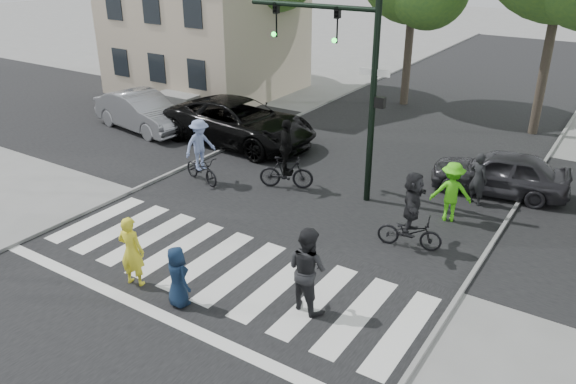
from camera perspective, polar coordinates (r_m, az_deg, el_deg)
name	(u,v)px	position (r m, az deg, el deg)	size (l,w,h in m)	color
ground	(196,286)	(12.86, -9.33, -9.44)	(120.00, 120.00, 0.00)	gray
road_stem	(311,205)	(16.35, 2.36, -1.32)	(10.00, 70.00, 0.01)	black
road_cross	(357,172)	(18.78, 7.07, 2.02)	(70.00, 10.00, 0.01)	black
curb_left	(182,168)	(19.17, -10.71, 2.39)	(0.10, 70.00, 0.10)	gray
curb_right	(487,252)	(14.72, 19.56, -5.73)	(0.10, 70.00, 0.10)	gray
crosswalk	(215,273)	(13.26, -7.42, -8.12)	(10.00, 3.85, 0.01)	silver
traffic_signal	(347,65)	(15.94, 5.99, 12.71)	(4.45, 0.29, 6.00)	black
house	(205,12)	(28.99, -8.45, 17.60)	(8.40, 8.10, 8.82)	beige
pedestrian_woman	(132,251)	(12.82, -15.60, -5.82)	(0.61, 0.40, 1.67)	yellow
pedestrian_child	(177,277)	(11.99, -11.17, -8.45)	(0.67, 0.43, 1.36)	#12233D
pedestrian_adult	(307,269)	(11.54, 1.97, -7.82)	(0.91, 0.71, 1.88)	black
cyclist_left	(201,155)	(17.79, -8.87, 3.69)	(1.71, 1.18, 2.06)	black
cyclist_mid	(286,160)	(17.15, -0.18, 3.22)	(1.72, 1.13, 2.19)	black
cyclist_right	(411,215)	(14.09, 12.43, -2.27)	(1.68, 1.56, 2.03)	black
car_suv	(239,122)	(21.17, -4.95, 7.09)	(2.76, 5.99, 1.66)	black
car_silver	(142,111)	(23.46, -14.58, 7.94)	(1.61, 4.63, 1.53)	#95969A
car_grey	(500,172)	(18.01, 20.70, 1.88)	(1.60, 3.97, 1.35)	#323136
bystander_hivis	(451,192)	(15.77, 16.26, 0.01)	(1.09, 0.63, 1.69)	#51DE18
bystander_dark	(478,179)	(17.00, 18.75, 1.28)	(0.58, 0.38, 1.58)	black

